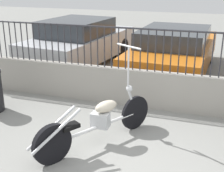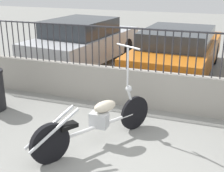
% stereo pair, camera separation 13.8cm
% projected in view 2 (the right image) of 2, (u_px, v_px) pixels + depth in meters
% --- Properties ---
extents(ground_plane, '(40.00, 40.00, 0.00)m').
position_uv_depth(ground_plane, '(118.00, 168.00, 4.35)').
color(ground_plane, gray).
extents(low_wall, '(9.07, 0.18, 0.77)m').
position_uv_depth(low_wall, '(155.00, 90.00, 6.20)').
color(low_wall, '#9E998E').
rests_on(low_wall, ground_plane).
extents(fence_railing, '(9.07, 0.04, 0.84)m').
position_uv_depth(fence_railing, '(157.00, 45.00, 5.89)').
color(fence_railing, '#2D2D33').
rests_on(fence_railing, low_wall).
extents(motorcycle_white, '(1.27, 2.04, 1.51)m').
position_uv_depth(motorcycle_white, '(91.00, 123.00, 4.81)').
color(motorcycle_white, black).
rests_on(motorcycle_white, ground_plane).
extents(car_silver, '(2.21, 4.27, 1.37)m').
position_uv_depth(car_silver, '(84.00, 42.00, 9.21)').
color(car_silver, black).
rests_on(car_silver, ground_plane).
extents(car_orange, '(2.05, 4.65, 1.24)m').
position_uv_depth(car_orange, '(178.00, 50.00, 8.38)').
color(car_orange, black).
rests_on(car_orange, ground_plane).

